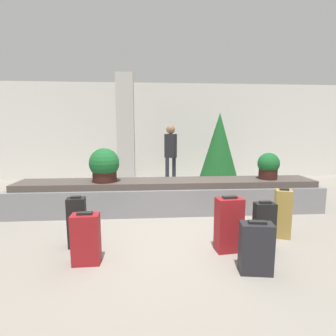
# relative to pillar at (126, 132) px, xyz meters

# --- Properties ---
(ground_plane) EXTENTS (18.00, 18.00, 0.00)m
(ground_plane) POSITION_rel_pillar_xyz_m (1.03, -3.62, -1.60)
(ground_plane) COLOR gray
(back_wall) EXTENTS (18.00, 0.06, 3.20)m
(back_wall) POSITION_rel_pillar_xyz_m (1.03, 1.44, 0.00)
(back_wall) COLOR silver
(back_wall) RESTS_ON ground_plane
(carousel) EXTENTS (6.27, 0.89, 0.65)m
(carousel) POSITION_rel_pillar_xyz_m (1.03, -2.30, -1.29)
(carousel) COLOR gray
(carousel) RESTS_ON ground_plane
(pillar) EXTENTS (0.47, 0.47, 3.20)m
(pillar) POSITION_rel_pillar_xyz_m (0.00, 0.00, 0.00)
(pillar) COLOR beige
(pillar) RESTS_ON ground_plane
(suitcase_0) EXTENTS (0.27, 0.21, 0.75)m
(suitcase_0) POSITION_rel_pillar_xyz_m (-0.40, -3.87, -1.24)
(suitcase_0) COLOR black
(suitcase_0) RESTS_ON ground_plane
(suitcase_1) EXTENTS (0.40, 0.27, 0.64)m
(suitcase_1) POSITION_rel_pillar_xyz_m (1.89, -4.74, -1.29)
(suitcase_1) COLOR #232328
(suitcase_1) RESTS_ON ground_plane
(suitcase_2) EXTENTS (0.29, 0.18, 0.72)m
(suitcase_2) POSITION_rel_pillar_xyz_m (2.23, -4.20, -1.25)
(suitcase_2) COLOR black
(suitcase_2) RESTS_ON ground_plane
(suitcase_3) EXTENTS (0.35, 0.23, 0.67)m
(suitcase_3) POSITION_rel_pillar_xyz_m (-0.16, -4.37, -1.28)
(suitcase_3) COLOR maroon
(suitcase_3) RESTS_ON ground_plane
(suitcase_4) EXTENTS (0.38, 0.26, 0.79)m
(suitcase_4) POSITION_rel_pillar_xyz_m (1.74, -4.17, -1.22)
(suitcase_4) COLOR maroon
(suitcase_4) RESTS_ON ground_plane
(suitcase_5) EXTENTS (0.29, 0.27, 0.79)m
(suitcase_5) POSITION_rel_pillar_xyz_m (2.72, -3.77, -1.22)
(suitcase_5) COLOR #A3843D
(suitcase_5) RESTS_ON ground_plane
(potted_plant_0) EXTENTS (0.45, 0.45, 0.55)m
(potted_plant_0) POSITION_rel_pillar_xyz_m (3.13, -2.32, -0.68)
(potted_plant_0) COLOR #381914
(potted_plant_0) RESTS_ON carousel
(potted_plant_1) EXTENTS (0.59, 0.59, 0.67)m
(potted_plant_1) POSITION_rel_pillar_xyz_m (-0.24, -2.36, -0.63)
(potted_plant_1) COLOR #381914
(potted_plant_1) RESTS_ON carousel
(traveler_0) EXTENTS (0.37, 0.32, 1.80)m
(traveler_0) POSITION_rel_pillar_xyz_m (1.28, -0.01, -0.51)
(traveler_0) COLOR #282833
(traveler_0) RESTS_ON ground_plane
(decorated_tree) EXTENTS (1.14, 1.14, 2.13)m
(decorated_tree) POSITION_rel_pillar_xyz_m (2.58, -0.46, -0.45)
(decorated_tree) COLOR #4C331E
(decorated_tree) RESTS_ON ground_plane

